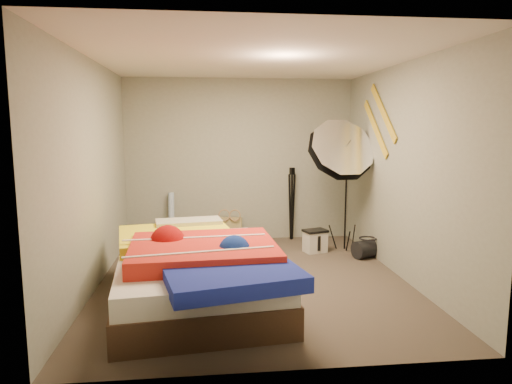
{
  "coord_description": "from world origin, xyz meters",
  "views": [
    {
      "loc": [
        -0.52,
        -5.07,
        1.77
      ],
      "look_at": [
        0.1,
        0.6,
        0.95
      ],
      "focal_mm": 32.0,
      "sensor_mm": 36.0,
      "label": 1
    }
  ],
  "objects": [
    {
      "name": "bed",
      "position": [
        -0.63,
        -0.56,
        0.33
      ],
      "size": [
        1.87,
        2.55,
        0.66
      ],
      "color": "#4C3324",
      "rests_on": "floor"
    },
    {
      "name": "tote_bag",
      "position": [
        -0.17,
        1.9,
        0.18
      ],
      "size": [
        0.39,
        0.22,
        0.38
      ],
      "primitive_type": "cube",
      "rotation": [
        -0.14,
        0.0,
        -0.16
      ],
      "color": "tan",
      "rests_on": "floor"
    },
    {
      "name": "wall_front",
      "position": [
        0.0,
        -2.0,
        1.25
      ],
      "size": [
        3.5,
        0.0,
        3.5
      ],
      "primitive_type": "plane",
      "rotation": [
        -1.57,
        0.0,
        0.0
      ],
      "color": "gray",
      "rests_on": "floor"
    },
    {
      "name": "wall_left",
      "position": [
        -1.75,
        0.0,
        1.25
      ],
      "size": [
        0.0,
        4.0,
        4.0
      ],
      "primitive_type": "plane",
      "rotation": [
        1.57,
        0.0,
        1.57
      ],
      "color": "gray",
      "rests_on": "floor"
    },
    {
      "name": "wall_stripe_lower",
      "position": [
        1.73,
        0.85,
        1.75
      ],
      "size": [
        0.02,
        0.91,
        0.78
      ],
      "primitive_type": "cube",
      "rotation": [
        0.7,
        0.0,
        0.0
      ],
      "color": "gold",
      "rests_on": "wall_right"
    },
    {
      "name": "wall_right",
      "position": [
        1.75,
        0.0,
        1.25
      ],
      "size": [
        0.0,
        4.0,
        4.0
      ],
      "primitive_type": "plane",
      "rotation": [
        1.57,
        0.0,
        -1.57
      ],
      "color": "gray",
      "rests_on": "floor"
    },
    {
      "name": "wall_back",
      "position": [
        0.0,
        2.0,
        1.25
      ],
      "size": [
        3.5,
        0.0,
        3.5
      ],
      "primitive_type": "plane",
      "rotation": [
        1.57,
        0.0,
        0.0
      ],
      "color": "gray",
      "rests_on": "floor"
    },
    {
      "name": "floor",
      "position": [
        0.0,
        0.0,
        0.0
      ],
      "size": [
        4.0,
        4.0,
        0.0
      ],
      "primitive_type": "plane",
      "color": "#4B4137",
      "rests_on": "ground"
    },
    {
      "name": "photo_umbrella",
      "position": [
        1.32,
        1.1,
        1.42
      ],
      "size": [
        1.13,
        0.79,
        1.98
      ],
      "color": "black",
      "rests_on": "floor"
    },
    {
      "name": "wall_stripe_upper",
      "position": [
        1.73,
        0.6,
        1.95
      ],
      "size": [
        0.02,
        0.91,
        0.78
      ],
      "primitive_type": "cube",
      "rotation": [
        0.7,
        0.0,
        0.0
      ],
      "color": "gold",
      "rests_on": "wall_right"
    },
    {
      "name": "ceiling",
      "position": [
        0.0,
        0.0,
        2.5
      ],
      "size": [
        4.0,
        4.0,
        0.0
      ],
      "primitive_type": "plane",
      "rotation": [
        3.14,
        0.0,
        0.0
      ],
      "color": "silver",
      "rests_on": "wall_back"
    },
    {
      "name": "wrapping_roll",
      "position": [
        -1.06,
        1.86,
        0.39
      ],
      "size": [
        0.09,
        0.22,
        0.78
      ],
      "primitive_type": "cylinder",
      "rotation": [
        -0.17,
        0.0,
        0.02
      ],
      "color": "#608FC8",
      "rests_on": "floor"
    },
    {
      "name": "duffel_bag",
      "position": [
        1.65,
        0.76,
        0.12
      ],
      "size": [
        0.46,
        0.37,
        0.24
      ],
      "primitive_type": "cylinder",
      "rotation": [
        0.0,
        1.57,
        0.39
      ],
      "color": "black",
      "rests_on": "floor"
    },
    {
      "name": "camera_case",
      "position": [
        1.0,
        1.11,
        0.15
      ],
      "size": [
        0.35,
        0.29,
        0.3
      ],
      "primitive_type": "cube",
      "rotation": [
        0.0,
        0.0,
        0.3
      ],
      "color": "silver",
      "rests_on": "floor"
    },
    {
      "name": "camera_tripod",
      "position": [
        0.81,
        1.88,
        0.65
      ],
      "size": [
        0.08,
        0.08,
        1.14
      ],
      "color": "black",
      "rests_on": "floor"
    }
  ]
}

